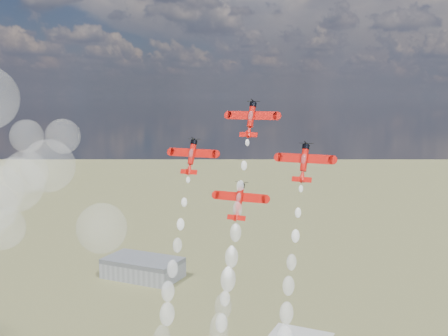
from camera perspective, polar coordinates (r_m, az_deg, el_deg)
hangar at (r=357.76m, az=-8.82°, el=-10.68°), size 50.00×28.00×13.00m
plane_lead at (r=136.54m, az=2.96°, el=5.42°), size 13.67×6.12×9.36m
plane_left at (r=140.34m, az=-3.54°, el=1.33°), size 13.67×6.12×9.36m
plane_right at (r=128.76m, az=8.70°, el=0.67°), size 13.67×6.12×9.36m
plane_slot at (r=131.86m, az=1.66°, el=-3.53°), size 13.67×6.12×9.36m
smoke_trail_lead at (r=131.31m, az=-0.39°, el=-16.99°), size 6.08×23.96×58.32m
drifted_smoke_cloud at (r=186.92m, az=-21.55°, el=-0.24°), size 57.63×32.49×61.70m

